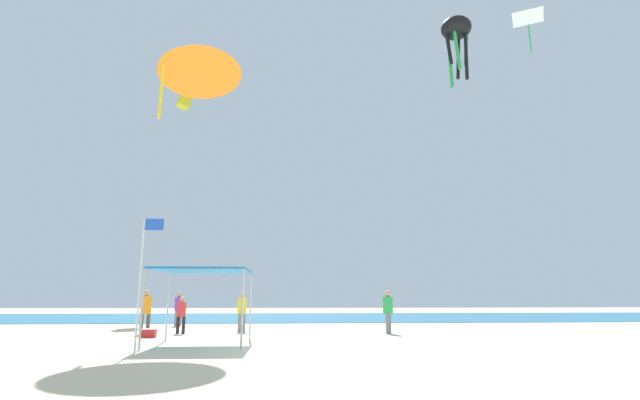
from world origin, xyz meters
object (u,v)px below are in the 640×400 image
object	(u,v)px
person_central	(242,308)
kite_diamond_white	(528,19)
canopy_tent	(203,273)
cooler_box	(148,333)
person_leftmost	(179,306)
kite_octopus_black	(456,31)
person_near_tent	(181,312)
kite_delta_orange	(200,68)
banner_flag	(143,271)
kite_box_red	(184,96)
person_rightmost	(146,308)
person_far_shore	(388,308)

from	to	relation	value
person_central	kite_diamond_white	xyz separation A→B (m)	(15.65, 0.38, 16.10)
canopy_tent	cooler_box	bearing A→B (deg)	129.79
person_central	cooler_box	xyz separation A→B (m)	(-3.43, -2.95, -0.90)
person_leftmost	kite_octopus_black	xyz separation A→B (m)	(19.88, 7.03, 22.22)
person_near_tent	cooler_box	world-z (taller)	person_near_tent
canopy_tent	kite_delta_orange	xyz separation A→B (m)	(-1.16, 3.05, 9.33)
person_near_tent	kite_delta_orange	xyz separation A→B (m)	(0.66, -2.14, 10.81)
banner_flag	kite_octopus_black	bearing A→B (deg)	48.30
person_leftmost	cooler_box	bearing A→B (deg)	33.22
banner_flag	kite_octopus_black	distance (m)	34.23
person_near_tent	kite_delta_orange	world-z (taller)	kite_delta_orange
person_central	kite_box_red	xyz separation A→B (m)	(-7.51, 17.38, 18.39)
person_central	kite_octopus_black	bearing A→B (deg)	156.36
person_leftmost	person_central	xyz separation A→B (m)	(4.02, -4.69, -0.03)
banner_flag	kite_diamond_white	size ratio (longest dim) A/B	1.76
person_near_tent	kite_octopus_black	bearing A→B (deg)	-126.86
cooler_box	kite_octopus_black	world-z (taller)	kite_octopus_black
person_near_tent	kite_box_red	bearing A→B (deg)	-56.27
banner_flag	kite_diamond_white	xyz separation A→B (m)	(17.80, 8.87, 14.81)
person_rightmost	banner_flag	bearing A→B (deg)	-126.57
person_near_tent	cooler_box	xyz separation A→B (m)	(-0.82, -2.02, -0.77)
person_near_tent	person_central	bearing A→B (deg)	-141.59
canopy_tent	banner_flag	size ratio (longest dim) A/B	0.81
banner_flag	kite_box_red	size ratio (longest dim) A/B	1.58
person_rightmost	kite_diamond_white	xyz separation A→B (m)	(19.78, 1.53, 16.04)
cooler_box	kite_delta_orange	distance (m)	11.68
person_central	banner_flag	distance (m)	8.85
person_rightmost	kite_diamond_white	distance (m)	25.51
person_leftmost	banner_flag	world-z (taller)	banner_flag
person_far_shore	banner_flag	xyz separation A→B (m)	(-8.82, -6.97, 1.25)
person_leftmost	kite_delta_orange	size ratio (longest dim) A/B	0.38
person_leftmost	person_near_tent	bearing A→B (deg)	42.88
kite_diamond_white	person_near_tent	bearing A→B (deg)	-146.85
person_near_tent	person_far_shore	xyz separation A→B (m)	(9.29, -0.59, 0.16)
cooler_box	canopy_tent	bearing A→B (deg)	-50.21
person_leftmost	person_rightmost	size ratio (longest dim) A/B	0.98
banner_flag	kite_octopus_black	xyz separation A→B (m)	(18.00, 20.20, 20.96)
person_leftmost	person_far_shore	bearing A→B (deg)	88.63
person_far_shore	person_central	bearing A→B (deg)	103.35
person_central	kite_delta_orange	xyz separation A→B (m)	(-1.95, -3.07, 10.69)
kite_diamond_white	kite_delta_orange	size ratio (longest dim) A/B	0.46
person_far_shore	kite_octopus_black	bearing A→B (deg)	-8.58
person_leftmost	kite_delta_orange	xyz separation A→B (m)	(2.08, -7.76, 10.66)
person_rightmost	banner_flag	size ratio (longest dim) A/B	0.48
cooler_box	kite_diamond_white	world-z (taller)	kite_diamond_white
kite_box_red	person_rightmost	bearing A→B (deg)	-16.20
person_far_shore	person_near_tent	bearing A→B (deg)	112.55
person_central	kite_diamond_white	distance (m)	22.46
person_leftmost	banner_flag	bearing A→B (deg)	36.85
canopy_tent	banner_flag	xyz separation A→B (m)	(-1.36, -2.37, -0.07)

